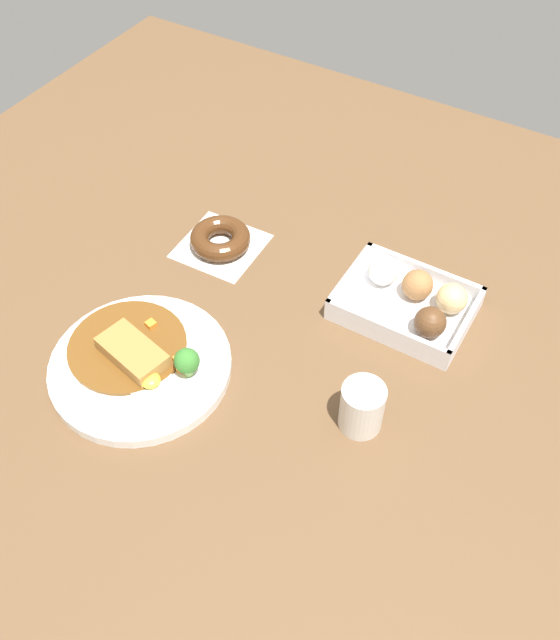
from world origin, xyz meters
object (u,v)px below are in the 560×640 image
object	(u,v)px
donut_box	(412,301)
curry_plate	(140,363)
chocolate_ring_donut	(220,239)
coffee_mug	(362,407)

from	to	relation	value
donut_box	curry_plate	bearing A→B (deg)	46.21
curry_plate	chocolate_ring_donut	xyz separation A→B (m)	(0.05, -0.29, 0.00)
donut_box	chocolate_ring_donut	world-z (taller)	donut_box
curry_plate	donut_box	world-z (taller)	curry_plate
curry_plate	chocolate_ring_donut	bearing A→B (deg)	-80.72
curry_plate	coffee_mug	distance (m)	0.34
chocolate_ring_donut	curry_plate	bearing A→B (deg)	99.28
coffee_mug	curry_plate	bearing A→B (deg)	14.02
curry_plate	coffee_mug	xyz separation A→B (m)	(-0.33, -0.08, 0.03)
chocolate_ring_donut	coffee_mug	size ratio (longest dim) A/B	1.81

